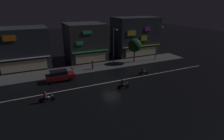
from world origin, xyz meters
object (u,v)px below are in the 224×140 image
Objects in this scene: motorcycle_opposite_lane at (46,97)px; pedestrian_on_sidewalk at (93,65)px; traffic_cone at (49,79)px; streetlamp_mid at (157,40)px; streetlamp_west at (114,43)px; parked_car_near_kerb at (60,75)px; motorcycle_following at (123,85)px; motorcycle_lead at (143,72)px.

pedestrian_on_sidewalk is at bearing -139.60° from motorcycle_opposite_lane.
motorcycle_opposite_lane reaches higher than traffic_cone.
streetlamp_west is at bearing 171.79° from streetlamp_mid.
motorcycle_following is (7.52, -6.71, -0.24)m from parked_car_near_kerb.
motorcycle_following is 1.00× the size of motorcycle_opposite_lane.
motorcycle_following is 3.45× the size of traffic_cone.
parked_car_near_kerb is at bearing -117.73° from motorcycle_opposite_lane.
streetlamp_west reaches higher than traffic_cone.
pedestrian_on_sidewalk is 0.91× the size of motorcycle_opposite_lane.
parked_car_near_kerb is 7.82× the size of traffic_cone.
parked_car_near_kerb is at bearing -33.61° from motorcycle_following.
parked_car_near_kerb is 13.63m from motorcycle_lead.
streetlamp_west is 12.35m from parked_car_near_kerb.
motorcycle_lead is at bearing -15.26° from traffic_cone.
traffic_cone is (-22.13, -2.06, -4.07)m from streetlamp_mid.
motorcycle_following is (1.19, -9.44, -0.32)m from pedestrian_on_sidewalk.
streetlamp_west is 3.67× the size of motorcycle_following.
parked_car_near_kerb is at bearing -172.67° from streetlamp_mid.
motorcycle_lead is 1.00× the size of motorcycle_opposite_lane.
pedestrian_on_sidewalk is at bearing -165.58° from streetlamp_west.
motorcycle_lead is at bearing -142.11° from motorcycle_following.
motorcycle_following is (-5.66, -3.24, 0.00)m from motorcycle_lead.
streetlamp_mid is at bearing -139.24° from pedestrian_on_sidewalk.
traffic_cone is at bearing -30.38° from motorcycle_following.
parked_car_near_kerb is at bearing -160.41° from streetlamp_west.
motorcycle_opposite_lane is 6.76m from traffic_cone.
motorcycle_opposite_lane is at bearing 4.68° from motorcycle_following.
pedestrian_on_sidewalk is 9.52m from motorcycle_following.
motorcycle_opposite_lane is 3.45× the size of traffic_cone.
streetlamp_mid is at bearing -136.14° from motorcycle_following.
parked_car_near_kerb is 2.26× the size of motorcycle_following.
pedestrian_on_sidewalk is 0.40× the size of parked_car_near_kerb.
parked_car_near_kerb is 6.66m from motorcycle_opposite_lane.
streetlamp_west reaches higher than parked_car_near_kerb.
streetlamp_mid is at bearing 5.33° from traffic_cone.
motorcycle_lead is at bearing -174.60° from motorcycle_opposite_lane.
pedestrian_on_sidewalk reaches higher than parked_car_near_kerb.
pedestrian_on_sidewalk is (-14.16, 0.10, -3.40)m from streetlamp_mid.
motorcycle_following is at bearing 172.56° from motorcycle_opposite_lane.
parked_car_near_kerb is 10.08m from motorcycle_following.
motorcycle_opposite_lane is at bearing -98.89° from traffic_cone.
streetlamp_west is at bearing -160.41° from parked_car_near_kerb.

